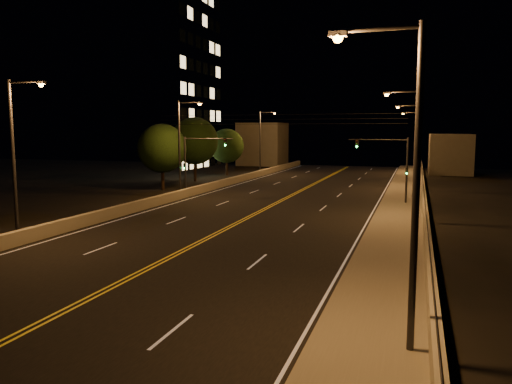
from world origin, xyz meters
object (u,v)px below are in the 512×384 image
(streetlight_1, at_px, (414,146))
(streetlight_6, at_px, (262,138))
(streetlight_0, at_px, (406,171))
(streetlight_5, at_px, (182,142))
(tree_1, at_px, (195,141))
(streetlight_2, at_px, (415,141))
(tree_2, at_px, (227,146))
(streetlight_3, at_px, (416,138))
(building_tower, at_px, (128,82))
(traffic_signal_left, at_px, (195,159))
(traffic_signal_right, at_px, (395,162))
(tree_0, at_px, (162,148))
(streetlight_4, at_px, (17,150))

(streetlight_1, height_order, streetlight_6, same)
(streetlight_0, xyz_separation_m, streetlight_5, (-21.45, 29.79, 0.00))
(streetlight_5, relative_size, tree_1, 1.14)
(streetlight_0, bearing_deg, streetlight_5, 125.75)
(streetlight_2, height_order, tree_2, streetlight_2)
(streetlight_0, xyz_separation_m, tree_1, (-26.79, 44.21, -0.20))
(tree_2, bearing_deg, streetlight_3, 20.61)
(streetlight_0, distance_m, streetlight_3, 63.40)
(streetlight_5, distance_m, streetlight_6, 26.15)
(streetlight_1, bearing_deg, building_tower, 144.34)
(streetlight_0, distance_m, tree_1, 51.70)
(streetlight_0, xyz_separation_m, traffic_signal_left, (-20.30, 30.16, -1.61))
(streetlight_1, bearing_deg, traffic_signal_right, 101.46)
(streetlight_2, xyz_separation_m, building_tower, (-41.13, 9.74, 8.31))
(streetlight_2, xyz_separation_m, tree_1, (-26.79, 1.93, -0.20))
(streetlight_0, relative_size, tree_0, 1.29)
(traffic_signal_right, xyz_separation_m, building_tower, (-39.58, 21.87, 9.92))
(traffic_signal_right, relative_size, tree_1, 0.72)
(streetlight_0, height_order, streetlight_2, same)
(traffic_signal_right, distance_m, tree_1, 28.92)
(streetlight_5, height_order, traffic_signal_right, streetlight_5)
(streetlight_0, bearing_deg, building_tower, 128.33)
(traffic_signal_left, bearing_deg, streetlight_4, -93.08)
(traffic_signal_left, distance_m, tree_1, 15.55)
(streetlight_4, xyz_separation_m, tree_1, (-5.34, 35.41, -0.20))
(streetlight_6, distance_m, building_tower, 21.72)
(streetlight_0, distance_m, streetlight_6, 59.91)
(streetlight_2, height_order, building_tower, building_tower)
(building_tower, relative_size, tree_1, 3.49)
(tree_1, bearing_deg, traffic_signal_right, -29.11)
(tree_1, bearing_deg, streetlight_0, -58.79)
(tree_1, bearing_deg, streetlight_1, -39.02)
(tree_0, distance_m, tree_1, 9.72)
(streetlight_6, distance_m, tree_0, 21.95)
(streetlight_4, bearing_deg, tree_0, 100.42)
(streetlight_3, height_order, streetlight_6, same)
(streetlight_3, bearing_deg, streetlight_1, -90.00)
(traffic_signal_right, bearing_deg, tree_0, 169.93)
(traffic_signal_right, height_order, traffic_signal_left, same)
(traffic_signal_left, distance_m, tree_2, 24.15)
(streetlight_3, bearing_deg, streetlight_0, -90.00)
(traffic_signal_right, bearing_deg, streetlight_0, -87.06)
(streetlight_1, bearing_deg, streetlight_0, -90.00)
(building_tower, xyz_separation_m, tree_2, (15.06, 1.57, -9.40))
(tree_2, bearing_deg, streetlight_0, -64.05)
(streetlight_1, height_order, streetlight_4, same)
(streetlight_6, bearing_deg, streetlight_2, -32.49)
(streetlight_5, bearing_deg, streetlight_2, 30.22)
(streetlight_4, bearing_deg, streetlight_1, 32.58)
(building_tower, bearing_deg, tree_1, -28.57)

